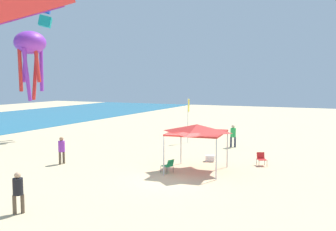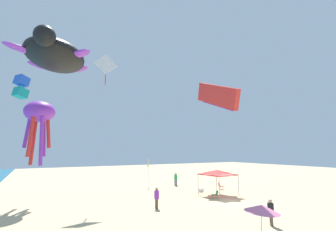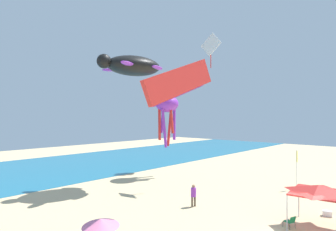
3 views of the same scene
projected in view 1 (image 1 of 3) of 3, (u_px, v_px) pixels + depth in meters
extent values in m
cube|color=#D6BC8C|center=(171.00, 181.00, 20.65)|extent=(120.00, 120.00, 0.10)
cylinder|color=#B7B7BC|center=(216.00, 160.00, 20.48)|extent=(0.07, 0.07, 2.27)
cylinder|color=#B7B7BC|center=(227.00, 149.00, 23.55)|extent=(0.07, 0.07, 2.27)
cylinder|color=#B7B7BC|center=(164.00, 156.00, 21.48)|extent=(0.07, 0.07, 2.27)
cylinder|color=#B7B7BC|center=(181.00, 146.00, 24.55)|extent=(0.07, 0.07, 2.27)
cube|color=red|center=(197.00, 133.00, 22.41)|extent=(3.61, 3.40, 0.10)
pyramid|color=red|center=(197.00, 128.00, 22.38)|extent=(3.54, 3.33, 0.46)
cylinder|color=black|center=(167.00, 168.00, 22.60)|extent=(0.02, 0.02, 0.40)
cylinder|color=black|center=(161.00, 169.00, 22.24)|extent=(0.02, 0.02, 0.40)
cylinder|color=black|center=(173.00, 169.00, 22.23)|extent=(0.02, 0.02, 0.40)
cylinder|color=black|center=(167.00, 171.00, 21.87)|extent=(0.02, 0.02, 0.40)
cube|color=#198C4C|center=(167.00, 166.00, 22.22)|extent=(0.67, 0.67, 0.03)
cube|color=#198C4C|center=(170.00, 163.00, 21.99)|extent=(0.51, 0.30, 0.41)
cylinder|color=black|center=(259.00, 164.00, 23.74)|extent=(0.02, 0.02, 0.40)
cylinder|color=black|center=(267.00, 164.00, 23.77)|extent=(0.02, 0.02, 0.40)
cylinder|color=black|center=(257.00, 162.00, 24.26)|extent=(0.02, 0.02, 0.40)
cylinder|color=black|center=(265.00, 162.00, 24.28)|extent=(0.02, 0.02, 0.40)
cube|color=red|center=(262.00, 160.00, 23.99)|extent=(0.70, 0.70, 0.03)
cube|color=red|center=(261.00, 155.00, 24.26)|extent=(0.35, 0.50, 0.41)
cube|color=white|center=(210.00, 159.00, 25.34)|extent=(0.56, 0.69, 0.36)
cube|color=white|center=(210.00, 156.00, 25.32)|extent=(0.57, 0.71, 0.04)
cylinder|color=silver|center=(188.00, 121.00, 32.70)|extent=(0.06, 0.06, 3.90)
cube|color=yellow|center=(189.00, 105.00, 32.74)|extent=(0.30, 0.02, 1.10)
cylinder|color=#33384C|center=(235.00, 142.00, 30.65)|extent=(0.16, 0.16, 0.84)
cylinder|color=#33384C|center=(231.00, 142.00, 30.67)|extent=(0.16, 0.16, 0.84)
cylinder|color=green|center=(233.00, 133.00, 30.59)|extent=(0.44, 0.44, 0.73)
sphere|color=beige|center=(233.00, 126.00, 30.54)|extent=(0.27, 0.27, 0.27)
cylinder|color=brown|center=(60.00, 158.00, 24.39)|extent=(0.16, 0.16, 0.81)
cylinder|color=brown|center=(64.00, 157.00, 24.65)|extent=(0.16, 0.16, 0.81)
cylinder|color=purple|center=(62.00, 146.00, 24.45)|extent=(0.42, 0.42, 0.70)
sphere|color=#A87A56|center=(61.00, 139.00, 24.40)|extent=(0.26, 0.26, 0.26)
cylinder|color=brown|center=(23.00, 204.00, 15.44)|extent=(0.15, 0.15, 0.79)
cylinder|color=brown|center=(14.00, 205.00, 15.31)|extent=(0.15, 0.15, 0.79)
cylinder|color=black|center=(18.00, 187.00, 15.31)|extent=(0.41, 0.41, 0.68)
sphere|color=tan|center=(17.00, 175.00, 15.26)|extent=(0.26, 0.26, 0.26)
ellipsoid|color=purple|center=(30.00, 43.00, 34.16)|extent=(2.83, 2.83, 2.06)
cylinder|color=purple|center=(25.00, 66.00, 34.85)|extent=(0.38, 0.63, 3.02)
cylinder|color=red|center=(20.00, 70.00, 33.98)|extent=(0.63, 0.57, 3.86)
cylinder|color=purple|center=(27.00, 75.00, 33.52)|extent=(0.77, 0.50, 4.68)
cylinder|color=red|center=(37.00, 65.00, 33.86)|extent=(0.38, 0.63, 3.02)
cylinder|color=purple|center=(41.00, 70.00, 34.81)|extent=(0.63, 0.57, 3.86)
cylinder|color=red|center=(35.00, 75.00, 35.34)|extent=(0.77, 0.50, 4.68)
cube|color=purple|center=(31.00, 12.00, 18.03)|extent=(4.17, 0.63, 1.84)
cube|color=blue|center=(45.00, 7.00, 38.44)|extent=(1.73, 1.77, 1.25)
cube|color=teal|center=(45.00, 21.00, 38.57)|extent=(1.73, 1.77, 1.25)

